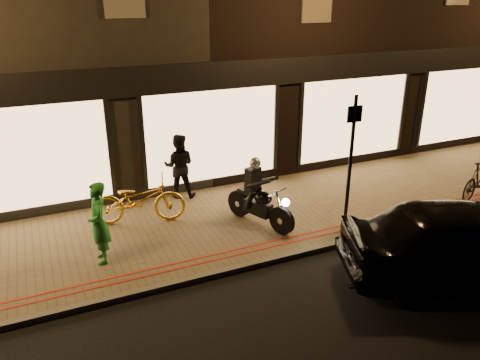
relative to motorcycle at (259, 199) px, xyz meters
name	(u,v)px	position (x,y,z in m)	size (l,w,h in m)	color
ground	(284,261)	(-0.16, -1.53, -0.73)	(90.00, 90.00, 0.00)	black
sidewalk	(243,219)	(-0.16, 0.47, -0.67)	(50.00, 4.00, 0.12)	brown
kerb_stone	(283,258)	(-0.16, -1.48, -0.67)	(50.00, 0.14, 0.12)	#59544C
red_kerb_lines	(272,244)	(-0.16, -0.98, -0.61)	(50.00, 0.26, 0.01)	maroon
building_row	(156,20)	(-0.16, 7.46, 3.51)	(48.00, 10.11, 8.50)	black
motorcycle	(259,199)	(0.00, 0.00, 0.00)	(0.88, 1.85, 1.59)	black
sign_post	(351,156)	(1.77, -0.90, 1.06)	(0.35, 0.08, 3.00)	black
bicycle_gold	(138,200)	(-2.46, 1.21, -0.06)	(0.74, 2.12, 1.11)	gold
bicycle_dark	(480,179)	(5.86, -0.99, -0.10)	(0.48, 1.70, 1.02)	black
person_green	(99,223)	(-3.53, -0.19, 0.21)	(0.60, 0.40, 1.66)	#207B2C
person_dark	(179,166)	(-1.16, 2.27, 0.22)	(0.81, 0.63, 1.68)	black
parked_car	(469,243)	(2.60, -3.48, 0.06)	(1.88, 4.67, 1.59)	black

